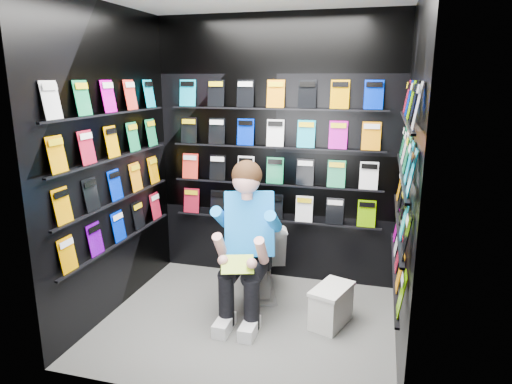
# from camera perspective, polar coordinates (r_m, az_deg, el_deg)

# --- Properties ---
(floor) EXTENTS (2.40, 2.40, 0.00)m
(floor) POSITION_cam_1_polar(r_m,az_deg,el_deg) (4.00, -1.08, -15.99)
(floor) COLOR #5D5D5B
(floor) RESTS_ON ground
(wall_back) EXTENTS (2.40, 0.04, 2.60)m
(wall_back) POSITION_cam_1_polar(r_m,az_deg,el_deg) (4.49, 2.49, 5.01)
(wall_back) COLOR black
(wall_back) RESTS_ON floor
(wall_front) EXTENTS (2.40, 0.04, 2.60)m
(wall_front) POSITION_cam_1_polar(r_m,az_deg,el_deg) (2.62, -7.45, -1.66)
(wall_front) COLOR black
(wall_front) RESTS_ON floor
(wall_left) EXTENTS (0.04, 2.00, 2.60)m
(wall_left) POSITION_cam_1_polar(r_m,az_deg,el_deg) (4.04, -17.73, 3.35)
(wall_left) COLOR black
(wall_left) RESTS_ON floor
(wall_right) EXTENTS (0.04, 2.00, 2.60)m
(wall_right) POSITION_cam_1_polar(r_m,az_deg,el_deg) (3.40, 18.59, 1.35)
(wall_right) COLOR black
(wall_right) RESTS_ON floor
(comics_back) EXTENTS (2.10, 0.06, 1.37)m
(comics_back) POSITION_cam_1_polar(r_m,az_deg,el_deg) (4.46, 2.41, 5.02)
(comics_back) COLOR red
(comics_back) RESTS_ON wall_back
(comics_left) EXTENTS (0.06, 1.70, 1.37)m
(comics_left) POSITION_cam_1_polar(r_m,az_deg,el_deg) (4.03, -17.38, 3.40)
(comics_left) COLOR red
(comics_left) RESTS_ON wall_left
(comics_right) EXTENTS (0.06, 1.70, 1.37)m
(comics_right) POSITION_cam_1_polar(r_m,az_deg,el_deg) (3.40, 18.10, 1.47)
(comics_right) COLOR red
(comics_right) RESTS_ON wall_right
(toilet) EXTENTS (0.63, 0.84, 0.73)m
(toilet) POSITION_cam_1_polar(r_m,az_deg,el_deg) (4.36, 0.65, -7.98)
(toilet) COLOR silver
(toilet) RESTS_ON floor
(longbox) EXTENTS (0.34, 0.46, 0.30)m
(longbox) POSITION_cam_1_polar(r_m,az_deg,el_deg) (3.96, 9.38, -14.03)
(longbox) COLOR white
(longbox) RESTS_ON floor
(longbox_lid) EXTENTS (0.37, 0.48, 0.03)m
(longbox_lid) POSITION_cam_1_polar(r_m,az_deg,el_deg) (3.89, 9.48, -11.84)
(longbox_lid) COLOR white
(longbox_lid) RESTS_ON longbox
(reader) EXTENTS (0.79, 0.95, 1.51)m
(reader) POSITION_cam_1_polar(r_m,az_deg,el_deg) (3.87, -0.78, -4.13)
(reader) COLOR #0F7BED
(reader) RESTS_ON toilet
(held_comic) EXTENTS (0.29, 0.22, 0.11)m
(held_comic) POSITION_cam_1_polar(r_m,az_deg,el_deg) (3.64, -2.33, -9.03)
(held_comic) COLOR green
(held_comic) RESTS_ON reader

